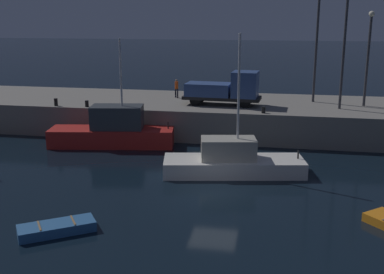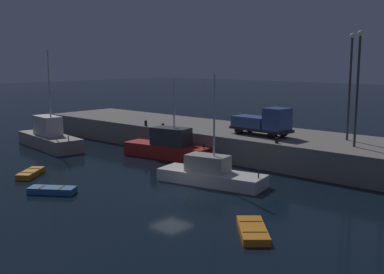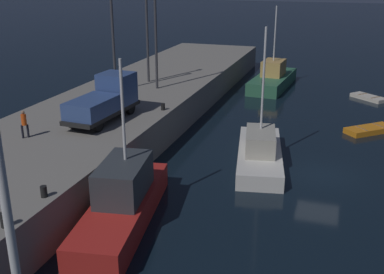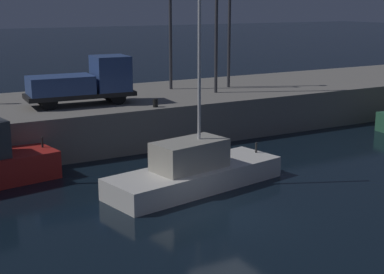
{
  "view_description": "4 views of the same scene",
  "coord_description": "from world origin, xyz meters",
  "px_view_note": "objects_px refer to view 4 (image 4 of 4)",
  "views": [
    {
      "loc": [
        3.27,
        -23.61,
        9.27
      ],
      "look_at": [
        -1.92,
        3.94,
        2.11
      ],
      "focal_mm": 44.91,
      "sensor_mm": 36.0,
      "label": 1
    },
    {
      "loc": [
        22.64,
        -23.24,
        9.31
      ],
      "look_at": [
        -4.29,
        7.1,
        2.66
      ],
      "focal_mm": 44.08,
      "sensor_mm": 36.0,
      "label": 2
    },
    {
      "loc": [
        -26.04,
        -0.73,
        11.31
      ],
      "look_at": [
        -3.86,
        6.67,
        2.91
      ],
      "focal_mm": 43.63,
      "sensor_mm": 36.0,
      "label": 3
    },
    {
      "loc": [
        -11.2,
        -17.09,
        8.05
      ],
      "look_at": [
        0.89,
        4.52,
        2.12
      ],
      "focal_mm": 53.19,
      "sensor_mm": 36.0,
      "label": 4
    }
  ],
  "objects_px": {
    "lamp_post_central": "(229,23)",
    "lamp_post_east": "(217,7)",
    "bollard_west": "(155,103)",
    "fishing_boat_white": "(194,171)",
    "utility_truck": "(86,82)",
    "lamp_post_west": "(170,7)"
  },
  "relations": [
    {
      "from": "lamp_post_west",
      "to": "bollard_west",
      "type": "distance_m",
      "value": 8.34
    },
    {
      "from": "lamp_post_east",
      "to": "bollard_west",
      "type": "distance_m",
      "value": 8.0
    },
    {
      "from": "lamp_post_east",
      "to": "utility_truck",
      "type": "height_order",
      "value": "lamp_post_east"
    },
    {
      "from": "bollard_west",
      "to": "lamp_post_central",
      "type": "bearing_deg",
      "value": 29.81
    },
    {
      "from": "bollard_west",
      "to": "fishing_boat_white",
      "type": "bearing_deg",
      "value": -102.01
    },
    {
      "from": "lamp_post_west",
      "to": "utility_truck",
      "type": "height_order",
      "value": "lamp_post_west"
    },
    {
      "from": "lamp_post_west",
      "to": "fishing_boat_white",
      "type": "bearing_deg",
      "value": -112.89
    },
    {
      "from": "lamp_post_east",
      "to": "lamp_post_central",
      "type": "xyz_separation_m",
      "value": [
        1.99,
        1.6,
        -1.06
      ]
    },
    {
      "from": "lamp_post_east",
      "to": "utility_truck",
      "type": "xyz_separation_m",
      "value": [
        -8.58,
        -0.07,
        -4.03
      ]
    },
    {
      "from": "lamp_post_central",
      "to": "utility_truck",
      "type": "bearing_deg",
      "value": -171.04
    },
    {
      "from": "lamp_post_central",
      "to": "utility_truck",
      "type": "height_order",
      "value": "lamp_post_central"
    },
    {
      "from": "fishing_boat_white",
      "to": "lamp_post_east",
      "type": "relative_size",
      "value": 0.94
    },
    {
      "from": "lamp_post_east",
      "to": "utility_truck",
      "type": "relative_size",
      "value": 1.5
    },
    {
      "from": "lamp_post_central",
      "to": "lamp_post_east",
      "type": "bearing_deg",
      "value": -141.24
    },
    {
      "from": "lamp_post_west",
      "to": "bollard_west",
      "type": "height_order",
      "value": "lamp_post_west"
    },
    {
      "from": "utility_truck",
      "to": "fishing_boat_white",
      "type": "bearing_deg",
      "value": -80.91
    },
    {
      "from": "fishing_boat_white",
      "to": "lamp_post_west",
      "type": "bearing_deg",
      "value": 67.11
    },
    {
      "from": "lamp_post_central",
      "to": "utility_truck",
      "type": "relative_size",
      "value": 1.17
    },
    {
      "from": "lamp_post_east",
      "to": "lamp_post_central",
      "type": "relative_size",
      "value": 1.28
    },
    {
      "from": "fishing_boat_white",
      "to": "utility_truck",
      "type": "height_order",
      "value": "fishing_boat_white"
    },
    {
      "from": "lamp_post_east",
      "to": "lamp_post_central",
      "type": "distance_m",
      "value": 2.76
    },
    {
      "from": "lamp_post_east",
      "to": "bollard_west",
      "type": "xyz_separation_m",
      "value": [
        -5.56,
        -2.73,
        -5.06
      ]
    }
  ]
}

